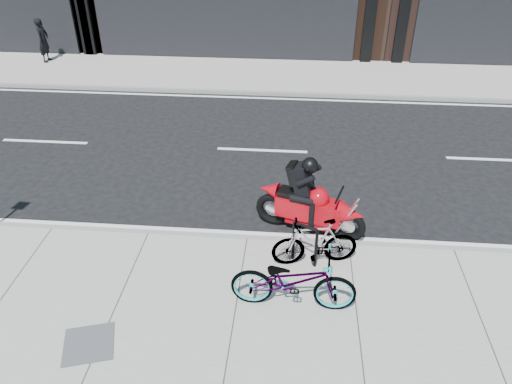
# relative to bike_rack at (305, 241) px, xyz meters

# --- Properties ---
(ground) EXTENTS (120.00, 120.00, 0.00)m
(ground) POSITION_rel_bike_rack_xyz_m (-1.12, 2.60, -0.63)
(ground) COLOR black
(ground) RESTS_ON ground
(sidewalk_near) EXTENTS (60.00, 6.00, 0.13)m
(sidewalk_near) POSITION_rel_bike_rack_xyz_m (-1.12, -2.40, -0.56)
(sidewalk_near) COLOR gray
(sidewalk_near) RESTS_ON ground
(sidewalk_far) EXTENTS (60.00, 3.50, 0.13)m
(sidewalk_far) POSITION_rel_bike_rack_xyz_m (-1.12, 10.35, -0.56)
(sidewalk_far) COLOR gray
(sidewalk_far) RESTS_ON ground
(bike_rack) EXTENTS (0.46, 0.25, 0.85)m
(bike_rack) POSITION_rel_bike_rack_xyz_m (0.00, 0.00, 0.00)
(bike_rack) COLOR black
(bike_rack) RESTS_ON sidewalk_near
(bicycle_front) EXTENTS (2.07, 0.76, 1.08)m
(bicycle_front) POSITION_rel_bike_rack_xyz_m (-0.18, -1.11, 0.04)
(bicycle_front) COLOR gray
(bicycle_front) RESTS_ON sidewalk_near
(bicycle_rear) EXTENTS (1.64, 0.74, 0.95)m
(bicycle_rear) POSITION_rel_bike_rack_xyz_m (0.18, -0.00, -0.02)
(bicycle_rear) COLOR gray
(bicycle_rear) RESTS_ON sidewalk_near
(motorcycle) EXTENTS (2.25, 1.06, 1.72)m
(motorcycle) POSITION_rel_bike_rack_xyz_m (0.19, 1.09, 0.07)
(motorcycle) COLOR black
(motorcycle) RESTS_ON ground
(pedestrian) EXTENTS (0.40, 0.60, 1.60)m
(pedestrian) POSITION_rel_bike_rack_xyz_m (-9.89, 10.98, 0.30)
(pedestrian) COLOR black
(pedestrian) RESTS_ON sidewalk_far
(utility_grate) EXTENTS (0.94, 0.94, 0.02)m
(utility_grate) POSITION_rel_bike_rack_xyz_m (-3.28, -2.22, -0.49)
(utility_grate) COLOR #424244
(utility_grate) RESTS_ON sidewalk_near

